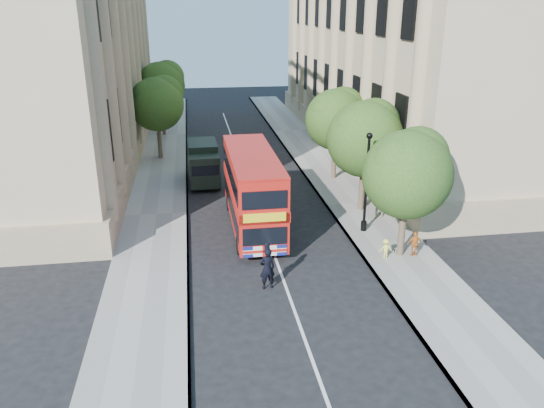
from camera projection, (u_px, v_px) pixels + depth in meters
name	position (u px, v px, depth m)	size (l,w,h in m)	color
ground	(290.00, 299.00, 21.29)	(120.00, 120.00, 0.00)	black
pavement_right	(354.00, 204.00, 31.35)	(3.50, 80.00, 0.12)	gray
pavement_left	(157.00, 215.00, 29.70)	(3.50, 80.00, 0.12)	gray
building_right	(406.00, 34.00, 42.34)	(12.00, 38.00, 18.00)	tan
building_left	(44.00, 36.00, 38.39)	(12.00, 38.00, 18.00)	tan
tree_right_near	(408.00, 170.00, 23.45)	(4.00, 4.00, 6.08)	#473828
tree_right_mid	(366.00, 135.00, 28.93)	(4.20, 4.20, 6.37)	#473828
tree_right_far	(336.00, 116.00, 34.54)	(4.00, 4.00, 6.15)	#473828
tree_left_far	(157.00, 101.00, 39.28)	(4.00, 4.00, 6.30)	#473828
tree_left_back	(161.00, 83.00, 46.60)	(4.20, 4.20, 6.65)	#473828
lamp_post	(366.00, 187.00, 26.68)	(0.32, 0.32, 5.16)	black
double_decker_bus	(253.00, 189.00, 27.33)	(2.37, 8.68, 3.99)	#B1130C
box_van	(203.00, 164.00, 34.85)	(1.99, 4.65, 2.64)	black
police_constable	(267.00, 268.00, 21.78)	(0.66, 0.44, 1.82)	black
woman_pedestrian	(377.00, 200.00, 29.07)	(0.90, 0.70, 1.86)	beige
child_a	(415.00, 244.00, 24.48)	(0.71, 0.30, 1.21)	orange
child_b	(386.00, 248.00, 24.35)	(0.60, 0.34, 0.93)	#E7E84F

